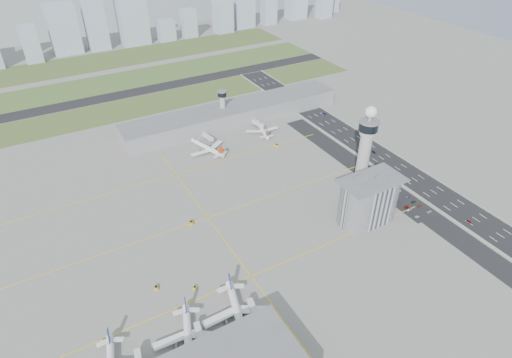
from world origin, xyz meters
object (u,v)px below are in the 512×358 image
airplane_near_b (188,337)px  car_lot_10 (398,191)px  control_tower (365,145)px  car_lot_5 (383,190)px  car_lot_3 (396,201)px  car_lot_8 (414,202)px  car_lot_4 (390,197)px  car_lot_6 (429,212)px  car_lot_7 (420,206)px  tug_3 (191,222)px  car_lot_2 (407,207)px  airplane_far_a (207,145)px  airplane_near_c (238,312)px  car_lot_11 (390,185)px  jet_bridge_far_0 (204,135)px  jet_bridge_near_1 (203,349)px  secondary_tower (223,104)px  airplane_far_b (262,127)px  car_hw_2 (324,114)px  tug_5 (277,145)px  car_lot_1 (409,210)px  tug_0 (156,287)px  jet_bridge_far_1 (253,122)px  car_hw_1 (374,152)px  car_lot_9 (408,197)px  admin_building (369,199)px  tug_4 (223,151)px  tug_2 (195,287)px  tug_1 (184,310)px  car_hw_4 (279,95)px  car_hw_0 (469,222)px  car_lot_0 (417,217)px

airplane_near_b → car_lot_10: 185.52m
control_tower → car_lot_5: (12.09, -12.63, -34.41)m
car_lot_3 → car_lot_8: (10.56, -6.48, -0.00)m
car_lot_4 → car_lot_6: (10.89, -25.58, -0.03)m
car_lot_7 → control_tower: bearing=20.3°
tug_3 → car_lot_2: (136.12, -57.66, -0.52)m
airplane_far_a → car_lot_5: size_ratio=10.32×
control_tower → airplane_near_c: control_tower is taller
car_lot_3 → car_lot_6: size_ratio=1.00×
airplane_far_a → car_lot_11: size_ratio=8.92×
jet_bridge_far_0 → car_lot_3: size_ratio=3.35×
airplane_near_b → jet_bridge_near_1: (4.53, -7.86, -2.78)m
secondary_tower → car_lot_6: (63.68, -189.21, -18.22)m
airplane_far_b → car_hw_2: 70.61m
airplane_near_b → car_lot_8: size_ratio=11.30×
tug_5 → car_lot_5: 98.85m
car_lot_1 → car_lot_11: bearing=-23.2°
control_tower → tug_0: bearing=-173.0°
airplane_near_c → airplane_near_b: bearing=-74.6°
car_lot_6 → jet_bridge_far_1: bearing=12.9°
tug_5 → car_lot_8: (42.30, -114.18, -0.42)m
car_lot_5 → car_hw_1: 53.80m
car_lot_1 → car_lot_5: car_lot_1 is taller
secondary_tower → airplane_far_b: bearing=-55.5°
car_lot_6 → car_lot_9: car_lot_6 is taller
tug_5 → car_lot_10: tug_5 is taller
admin_building → car_lot_10: size_ratio=9.56×
jet_bridge_far_0 → tug_4: bearing=-1.9°
tug_2 → tug_1: bearing=75.8°
car_hw_4 → car_hw_0: bearing=-86.9°
car_lot_3 → car_hw_1: (33.03, 58.62, 0.04)m
airplane_near_b → car_hw_4: size_ratio=10.73×
secondary_tower → car_lot_9: size_ratio=9.22×
control_tower → tug_5: 89.85m
admin_building → car_lot_4: 35.13m
tug_0 → car_lot_8: (182.67, -13.99, -0.32)m
car_lot_1 → car_lot_5: 26.27m
admin_building → car_lot_0: admin_building is taller
secondary_tower → jet_bridge_far_1: bearing=-39.3°
car_hw_4 → control_tower: bearing=-99.0°
jet_bridge_far_1 → tug_3: jet_bridge_far_1 is taller
car_hw_0 → car_hw_1: 98.93m
jet_bridge_far_1 → car_hw_2: size_ratio=3.12×
car_lot_9 → car_hw_4: car_hw_4 is taller
tug_0 → car_lot_8: bearing=15.0°
car_lot_9 → car_hw_2: size_ratio=0.77×
tug_1 → tug_5: 180.18m
tug_1 → car_lot_3: size_ratio=0.75×
car_lot_11 → car_lot_6: bearing=-173.0°
car_lot_1 → car_lot_9: bearing=-47.2°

